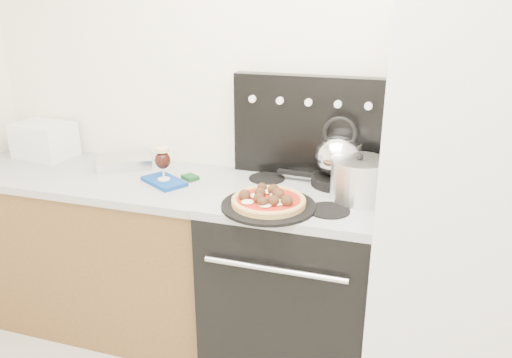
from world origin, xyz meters
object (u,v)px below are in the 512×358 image
at_px(toaster_oven, 44,140).
at_px(skillet, 337,180).
at_px(stove_body, 293,284).
at_px(oven_mitt, 164,181).
at_px(fridge, 459,208).
at_px(pizza, 269,199).
at_px(beer_glass, 163,164).
at_px(pizza_pan, 269,206).
at_px(tea_kettle, 338,152).
at_px(stock_pot, 358,181).
at_px(base_cabinet, 102,251).

xyz_separation_m(toaster_oven, skillet, (1.68, -0.01, -0.06)).
relative_size(stove_body, oven_mitt, 3.79).
relative_size(fridge, skillet, 7.66).
relative_size(toaster_oven, pizza, 0.98).
relative_size(fridge, beer_glass, 11.35).
relative_size(oven_mitt, pizza_pan, 0.57).
xyz_separation_m(oven_mitt, pizza_pan, (0.59, -0.17, 0.02)).
bearing_deg(tea_kettle, pizza, -126.50).
bearing_deg(skillet, tea_kettle, 0.00).
height_order(stove_body, tea_kettle, tea_kettle).
bearing_deg(beer_glass, skillet, 12.45).
distance_m(fridge, pizza_pan, 0.79).
bearing_deg(stock_pot, fridge, -5.66).
distance_m(base_cabinet, pizza, 1.18).
bearing_deg(oven_mitt, skillet, 12.45).
height_order(toaster_oven, skillet, toaster_oven).
bearing_deg(pizza_pan, stove_body, 68.20).
bearing_deg(fridge, stove_body, 177.95).
height_order(stove_body, skillet, skillet).
bearing_deg(pizza_pan, beer_glass, 163.54).
bearing_deg(fridge, pizza_pan, -168.23).
bearing_deg(tea_kettle, oven_mitt, -170.37).
xyz_separation_m(base_cabinet, beer_glass, (0.44, -0.04, 0.57)).
xyz_separation_m(base_cabinet, stock_pot, (1.38, -0.01, 0.58)).
xyz_separation_m(fridge, beer_glass, (-1.36, 0.01, 0.05)).
height_order(toaster_oven, pizza, toaster_oven).
bearing_deg(fridge, pizza, -168.23).
bearing_deg(beer_glass, toaster_oven, 167.22).
xyz_separation_m(pizza, skillet, (0.24, 0.36, -0.01)).
relative_size(pizza_pan, tea_kettle, 1.69).
xyz_separation_m(toaster_oven, beer_glass, (0.86, -0.19, 0.01)).
relative_size(pizza, tea_kettle, 1.31).
distance_m(pizza_pan, stock_pot, 0.42).
bearing_deg(beer_glass, pizza, -16.46).
distance_m(stove_body, fridge, 0.87).
relative_size(beer_glass, stock_pot, 0.68).
xyz_separation_m(skillet, tea_kettle, (0.00, 0.00, 0.14)).
bearing_deg(stock_pot, pizza_pan, -150.19).
height_order(skillet, tea_kettle, tea_kettle).
distance_m(beer_glass, pizza_pan, 0.62).
xyz_separation_m(fridge, oven_mitt, (-1.36, 0.01, -0.04)).
xyz_separation_m(pizza_pan, tea_kettle, (0.24, 0.36, 0.16)).
bearing_deg(base_cabinet, stock_pot, -0.35).
bearing_deg(tea_kettle, pizza_pan, -126.50).
distance_m(base_cabinet, tea_kettle, 1.44).
xyz_separation_m(beer_glass, stock_pot, (0.94, 0.03, 0.01)).
bearing_deg(beer_glass, pizza_pan, -16.46).
bearing_deg(tea_kettle, beer_glass, -170.37).
bearing_deg(skillet, fridge, -20.07).
bearing_deg(base_cabinet, toaster_oven, 159.27).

